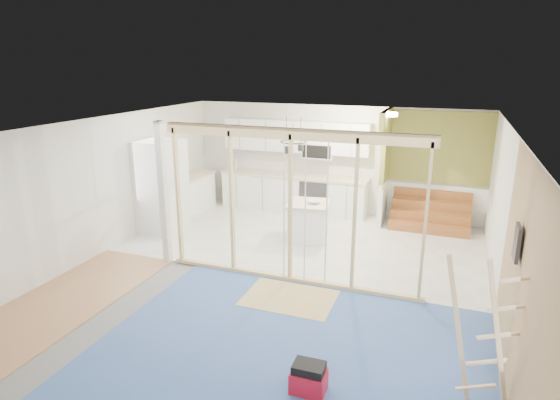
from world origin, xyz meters
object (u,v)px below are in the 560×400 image
(island, at_px, (308,222))
(toolbox, at_px, (309,379))
(fridge, at_px, (162,187))
(ladder, at_px, (483,334))

(island, bearing_deg, toolbox, -82.12)
(toolbox, bearing_deg, fridge, 138.12)
(fridge, xyz_separation_m, ladder, (6.20, -3.47, -0.13))
(island, bearing_deg, fridge, -178.55)
(fridge, bearing_deg, island, 10.98)
(fridge, distance_m, ladder, 7.10)
(toolbox, xyz_separation_m, ladder, (1.73, 0.41, 0.70))
(island, xyz_separation_m, toolbox, (1.38, -4.47, -0.23))
(island, relative_size, ladder, 0.56)
(island, distance_m, ladder, 5.13)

